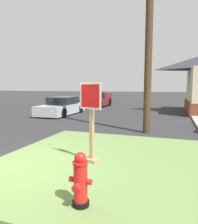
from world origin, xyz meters
TOP-DOWN VIEW (x-y plane):
  - ground_plane at (0.00, 0.00)m, footprint 160.00×160.00m
  - grass_corner_patch at (1.87, 1.21)m, footprint 5.45×5.86m
  - fire_hydrant at (2.19, -0.99)m, footprint 0.38×0.34m
  - stop_sign at (1.63, 0.95)m, footprint 0.63×0.38m
  - manhole_cover at (0.00, 3.20)m, footprint 0.70×0.70m
  - parked_sedan_silver at (-3.93, 9.47)m, footprint 1.98×4.53m
  - pickup_truck_maroon at (-3.58, 15.64)m, footprint 2.08×5.13m

SIDE VIEW (x-z plane):
  - ground_plane at x=0.00m, z-range 0.00..0.00m
  - manhole_cover at x=0.00m, z-range 0.00..0.02m
  - grass_corner_patch at x=1.87m, z-range 0.00..0.08m
  - fire_hydrant at x=2.19m, z-range 0.05..0.94m
  - parked_sedan_silver at x=-3.93m, z-range -0.08..1.17m
  - pickup_truck_maroon at x=-3.58m, z-range -0.12..1.36m
  - stop_sign at x=1.63m, z-range 0.02..2.02m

